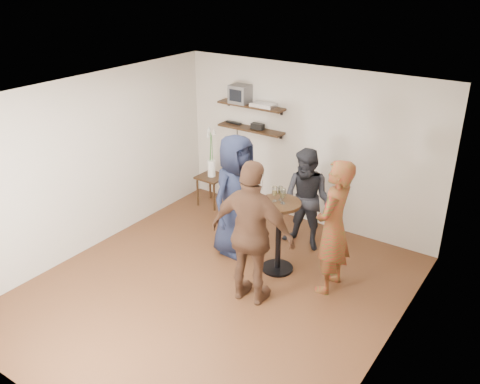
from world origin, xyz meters
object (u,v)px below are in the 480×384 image
(person_plaid, at_px, (333,227))
(person_navy, at_px, (236,195))
(side_table, at_px, (212,181))
(person_brown, at_px, (252,234))
(drinks_table, at_px, (279,227))
(radio, at_px, (258,126))
(crt_monitor, at_px, (241,94))
(dvd_deck, at_px, (263,105))
(person_dark, at_px, (307,200))

(person_plaid, relative_size, person_navy, 1.00)
(side_table, xyz_separation_m, person_brown, (2.13, -1.96, 0.49))
(drinks_table, bearing_deg, person_plaid, 0.62)
(radio, bearing_deg, crt_monitor, 180.00)
(radio, relative_size, person_plaid, 0.12)
(person_navy, xyz_separation_m, person_brown, (0.86, -0.89, 0.04))
(crt_monitor, xyz_separation_m, dvd_deck, (0.45, 0.00, -0.12))
(crt_monitor, height_order, person_plaid, crt_monitor)
(radio, distance_m, person_brown, 2.70)
(person_navy, bearing_deg, person_brown, -128.61)
(person_navy, bearing_deg, crt_monitor, 39.19)
(radio, bearing_deg, side_table, -158.69)
(radio, xyz_separation_m, drinks_table, (1.30, -1.47, -0.84))
(person_navy, bearing_deg, side_table, 56.96)
(drinks_table, distance_m, person_brown, 0.84)
(person_plaid, height_order, person_brown, person_brown)
(person_plaid, distance_m, person_dark, 1.11)
(crt_monitor, relative_size, person_brown, 0.17)
(person_brown, bearing_deg, dvd_deck, -66.22)
(crt_monitor, height_order, drinks_table, crt_monitor)
(person_navy, bearing_deg, person_dark, -41.95)
(person_navy, relative_size, person_brown, 0.96)
(person_navy, bearing_deg, person_plaid, -86.08)
(crt_monitor, bearing_deg, person_brown, -52.75)
(person_plaid, bearing_deg, crt_monitor, -121.66)
(crt_monitor, relative_size, dvd_deck, 0.80)
(dvd_deck, relative_size, person_navy, 0.22)
(dvd_deck, relative_size, drinks_table, 0.38)
(radio, bearing_deg, person_brown, -58.62)
(crt_monitor, bearing_deg, person_navy, -58.02)
(person_plaid, distance_m, person_navy, 1.58)
(crt_monitor, xyz_separation_m, person_dark, (1.66, -0.68, -1.23))
(dvd_deck, height_order, person_navy, dvd_deck)
(person_dark, bearing_deg, dvd_deck, 151.69)
(side_table, relative_size, person_dark, 0.35)
(drinks_table, distance_m, person_dark, 0.80)
(radio, distance_m, person_dark, 1.65)
(dvd_deck, distance_m, person_navy, 1.74)
(dvd_deck, bearing_deg, side_table, -161.15)
(crt_monitor, xyz_separation_m, person_brown, (1.72, -2.26, -1.06))
(person_dark, xyz_separation_m, person_brown, (0.06, -1.58, 0.17))
(person_brown, bearing_deg, crt_monitor, -58.32)
(person_brown, bearing_deg, side_table, -48.19)
(dvd_deck, bearing_deg, person_plaid, -36.42)
(radio, distance_m, person_navy, 1.58)
(radio, relative_size, drinks_table, 0.21)
(side_table, height_order, person_brown, person_brown)
(dvd_deck, relative_size, person_plaid, 0.22)
(side_table, height_order, drinks_table, drinks_table)
(crt_monitor, bearing_deg, drinks_table, -41.89)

